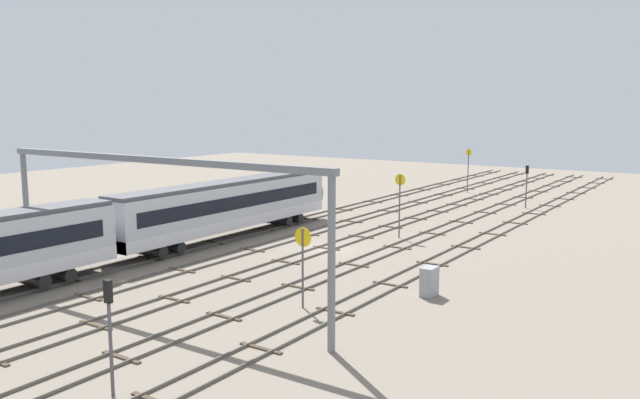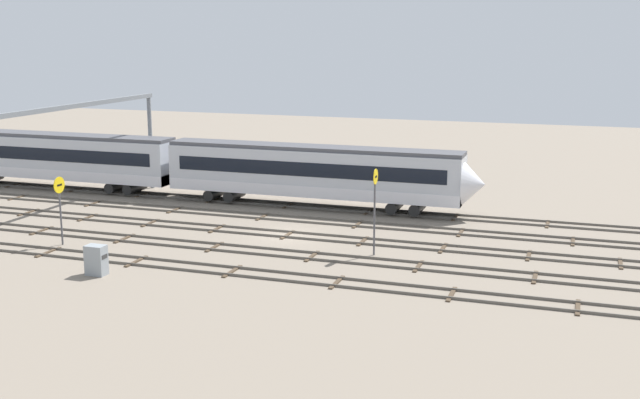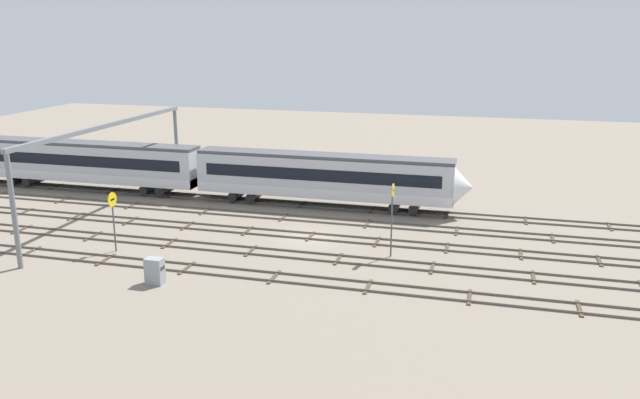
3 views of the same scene
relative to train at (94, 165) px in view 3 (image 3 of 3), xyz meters
The scene contains 11 objects.
ground_plane 27.22m from the train, 19.41° to the right, with size 150.71×150.71×0.00m, color gray.
track_near_foreground 31.36m from the train, 35.18° to the right, with size 134.71×2.40×0.16m.
track_second_near 29.02m from the train, 27.86° to the right, with size 134.71×2.40×0.16m.
track_middle 27.21m from the train, 19.41° to the right, with size 134.71×2.40×0.16m.
track_second_far 26.07m from the train, ahead, with size 134.71×2.40×0.16m.
track_with_train 25.68m from the train, ahead, with size 134.71×2.40×0.16m.
train is the anchor object (origin of this frame).
overhead_gantry 12.58m from the train, 48.59° to the right, with size 0.40×24.47×8.46m.
speed_sign_near_foreground 34.59m from the train, 20.05° to the right, with size 0.14×0.96×5.49m.
speed_sign_far_trackside 20.31m from the train, 52.32° to the right, with size 0.14×1.08×4.56m.
relay_cabinet 27.96m from the train, 48.79° to the right, with size 1.17×0.77×1.76m.
Camera 3 is at (13.48, -47.31, 16.36)m, focal length 36.30 mm.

